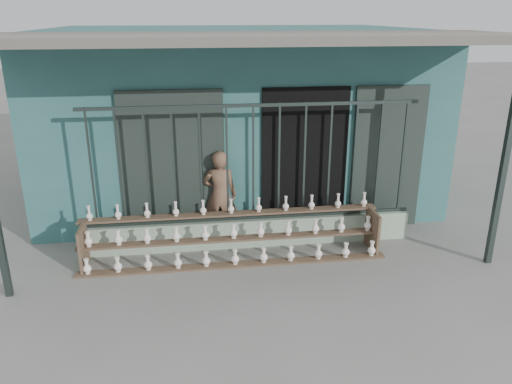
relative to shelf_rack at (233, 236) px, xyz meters
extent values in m
plane|color=slate|center=(0.36, -0.89, -0.36)|extent=(60.00, 60.00, 0.00)
cube|color=#2C5D5C|center=(0.36, 3.41, 1.24)|extent=(7.00, 5.00, 3.20)
cube|color=black|center=(1.26, 0.93, 0.84)|extent=(1.40, 0.12, 2.40)
cube|color=black|center=(-0.84, 0.89, 0.84)|extent=(1.60, 0.08, 2.40)
cube|color=black|center=(2.66, 0.89, 0.84)|extent=(1.20, 0.08, 2.40)
cube|color=#59544C|center=(0.36, 0.31, 2.79)|extent=(7.40, 2.00, 0.12)
cube|color=#283330|center=(3.71, -0.64, 1.19)|extent=(0.08, 0.08, 3.10)
cube|color=#98B197|center=(0.36, 0.41, -0.13)|extent=(5.00, 0.20, 0.45)
cube|color=#283330|center=(-1.99, 0.41, 0.99)|extent=(0.03, 0.03, 1.80)
cube|color=#283330|center=(-1.60, 0.41, 0.99)|extent=(0.03, 0.03, 1.80)
cube|color=#283330|center=(-1.21, 0.41, 0.99)|extent=(0.03, 0.03, 1.80)
cube|color=#283330|center=(-0.82, 0.41, 0.99)|extent=(0.03, 0.03, 1.80)
cube|color=#283330|center=(-0.43, 0.41, 0.99)|extent=(0.03, 0.03, 1.80)
cube|color=#283330|center=(-0.04, 0.41, 0.99)|extent=(0.03, 0.03, 1.80)
cube|color=#283330|center=(0.36, 0.41, 0.99)|extent=(0.03, 0.03, 1.80)
cube|color=#283330|center=(0.75, 0.41, 0.99)|extent=(0.03, 0.03, 1.80)
cube|color=#283330|center=(1.14, 0.41, 0.99)|extent=(0.03, 0.03, 1.80)
cube|color=#283330|center=(1.53, 0.41, 0.99)|extent=(0.03, 0.03, 1.80)
cube|color=#283330|center=(1.92, 0.41, 0.99)|extent=(0.03, 0.03, 1.80)
cube|color=#283330|center=(2.31, 0.41, 0.99)|extent=(0.03, 0.03, 1.80)
cube|color=#283330|center=(2.71, 0.41, 0.99)|extent=(0.03, 0.03, 1.80)
cube|color=#283330|center=(0.36, 0.41, 1.86)|extent=(5.00, 0.04, 0.05)
cube|color=#283330|center=(0.36, 0.41, 0.12)|extent=(5.00, 0.04, 0.05)
cube|color=brown|center=(0.00, -0.24, -0.34)|extent=(4.50, 0.18, 0.03)
cube|color=brown|center=(0.00, 0.01, -0.04)|extent=(4.50, 0.18, 0.03)
cube|color=brown|center=(0.00, 0.26, 0.26)|extent=(4.50, 0.18, 0.03)
cube|color=brown|center=(-2.15, 0.01, -0.04)|extent=(0.04, 0.55, 0.64)
cube|color=brown|center=(2.15, 0.01, -0.04)|extent=(0.04, 0.55, 0.64)
imported|color=brown|center=(-0.13, 0.78, 0.37)|extent=(0.58, 0.43, 1.47)
camera|label=1|loc=(-0.59, -6.69, 3.11)|focal=35.00mm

